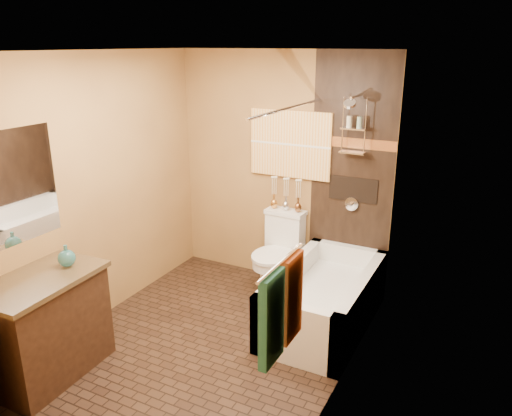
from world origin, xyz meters
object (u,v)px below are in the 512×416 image
Objects in this scene: bathtub at (324,303)px; vanity at (45,326)px; sunset_painting at (290,144)px; toilet at (278,253)px.

vanity reaches higher than bathtub.
sunset_painting is 2.87m from vanity.
toilet is at bearing 62.11° from vanity.
vanity is (-1.03, -2.44, -1.12)m from sunset_painting.
vanity reaches higher than toilet.
sunset_painting is at bearing 133.80° from bathtub.
vanity is at bearing -112.90° from sunset_painting.
sunset_painting is 1.67m from bathtub.
vanity is (-1.72, -1.71, 0.21)m from bathtub.
bathtub is at bearing 42.37° from vanity.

